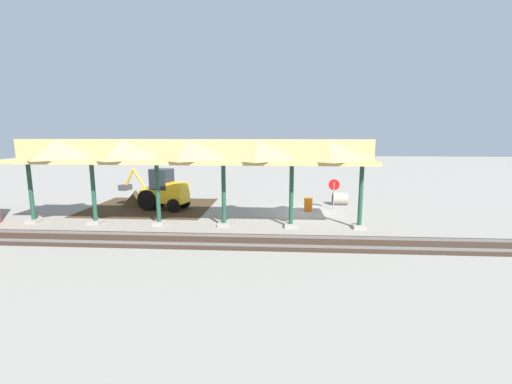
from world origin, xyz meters
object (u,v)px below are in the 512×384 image
backhoe (163,191)px  concrete_pipe (340,199)px  traffic_barrel (308,205)px  stop_sign (334,188)px

backhoe → concrete_pipe: 12.80m
backhoe → traffic_barrel: bearing=179.8°
backhoe → traffic_barrel: 10.10m
stop_sign → concrete_pipe: size_ratio=1.91×
stop_sign → traffic_barrel: (1.79, 0.65, -1.06)m
backhoe → concrete_pipe: backhoe is taller
concrete_pipe → traffic_barrel: 3.40m
backhoe → traffic_barrel: backhoe is taller
traffic_barrel → backhoe: bearing=-0.2°
stop_sign → backhoe: size_ratio=0.40×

